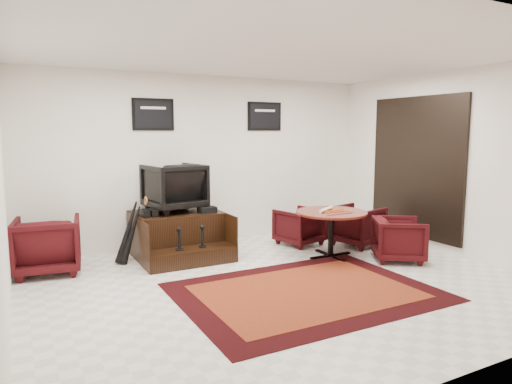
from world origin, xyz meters
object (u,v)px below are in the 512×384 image
shine_podium (178,236)px  table_chair_window (357,223)px  table_chair_back (299,225)px  table_chair_corner (399,237)px  shine_chair (174,185)px  meeting_table (331,217)px  armchair_side (47,242)px

shine_podium → table_chair_window: size_ratio=1.82×
table_chair_back → table_chair_corner: (0.76, -1.50, 0.01)m
shine_chair → table_chair_back: (2.01, -0.42, -0.74)m
shine_podium → meeting_table: bearing=-29.6°
meeting_table → table_chair_back: (-0.00, 0.86, -0.27)m
meeting_table → table_chair_back: 0.91m
shine_chair → armchair_side: shine_chair is taller
shine_chair → table_chair_window: shine_chair is taller
armchair_side → table_chair_back: bearing=-176.5°
shine_chair → table_chair_window: size_ratio=1.12×
table_chair_back → table_chair_corner: size_ratio=0.97×
shine_chair → meeting_table: size_ratio=0.77×
shine_podium → shine_chair: 0.78m
shine_chair → armchair_side: 1.94m
table_chair_window → table_chair_corner: (-0.08, -1.01, -0.02)m
table_chair_window → shine_podium: bearing=59.8°
table_chair_corner → meeting_table: bearing=82.3°
table_chair_back → table_chair_corner: bearing=103.5°
meeting_table → table_chair_corner: 1.02m
armchair_side → table_chair_corner: 4.92m
table_chair_back → table_chair_window: 0.97m
shine_podium → meeting_table: (2.02, -1.15, 0.30)m
shine_podium → table_chair_back: size_ratio=1.97×
shine_chair → meeting_table: (2.02, -1.29, -0.46)m
shine_podium → table_chair_corner: size_ratio=1.91×
table_chair_corner → shine_podium: bearing=89.6°
armchair_side → table_chair_window: armchair_side is taller
shine_chair → table_chair_corner: 3.45m
shine_podium → table_chair_back: 2.03m
shine_podium → meeting_table: 2.34m
meeting_table → table_chair_back: size_ratio=1.58×
armchair_side → table_chair_corner: (4.59, -1.76, -0.07)m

